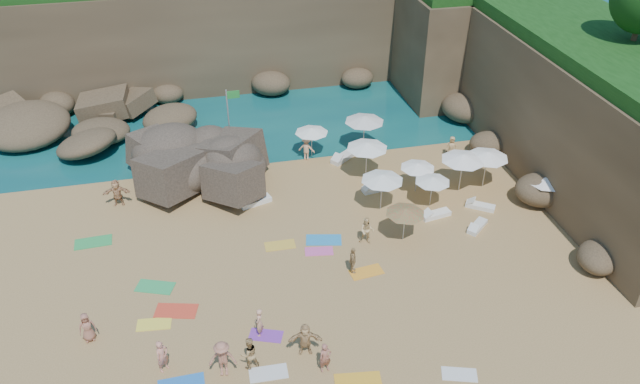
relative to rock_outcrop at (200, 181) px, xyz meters
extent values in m
plane|color=tan|center=(4.38, -8.79, 0.00)|extent=(120.00, 120.00, 0.00)
plane|color=#0C4751|center=(4.38, 21.21, 0.00)|extent=(120.00, 120.00, 0.00)
cube|color=brown|center=(6.38, 16.21, 4.00)|extent=(44.00, 8.00, 8.00)
cube|color=brown|center=(23.38, -0.79, 4.00)|extent=(8.00, 30.00, 8.00)
cube|color=brown|center=(21.38, 11.21, 4.00)|extent=(10.00, 12.00, 8.00)
cylinder|color=white|center=(-13.62, 21.21, 3.00)|extent=(0.10, 0.10, 6.00)
cylinder|color=white|center=(-12.12, 21.21, 3.00)|extent=(0.10, 0.10, 6.00)
cylinder|color=white|center=(-10.62, 21.21, 3.00)|extent=(0.10, 0.10, 6.00)
cylinder|color=silver|center=(2.32, 3.22, 2.25)|extent=(0.09, 0.09, 4.51)
cube|color=#228A33|center=(2.76, 3.22, 4.14)|extent=(0.79, 0.06, 0.51)
cylinder|color=silver|center=(7.47, 1.55, 0.97)|extent=(0.06, 0.06, 1.95)
cone|color=white|center=(7.47, 1.55, 1.90)|extent=(2.19, 2.19, 0.33)
cylinder|color=silver|center=(10.24, -1.73, 1.14)|extent=(0.07, 0.07, 2.29)
cone|color=white|center=(10.24, -1.73, 2.23)|extent=(2.57, 2.57, 0.39)
cylinder|color=silver|center=(11.04, 1.64, 1.17)|extent=(0.07, 0.07, 2.34)
cone|color=silver|center=(11.04, 1.64, 2.28)|extent=(2.63, 2.63, 0.40)
cylinder|color=silver|center=(12.70, -4.00, 0.92)|extent=(0.05, 0.05, 1.85)
cone|color=white|center=(12.70, -4.00, 1.80)|extent=(2.07, 2.07, 0.32)
cylinder|color=silver|center=(19.38, -7.05, 0.88)|extent=(0.05, 0.05, 1.77)
cone|color=white|center=(19.38, -7.05, 1.72)|extent=(1.98, 1.98, 0.30)
cylinder|color=silver|center=(10.10, -5.27, 1.08)|extent=(0.06, 0.06, 2.17)
cone|color=white|center=(10.10, -5.27, 2.12)|extent=(2.43, 2.43, 0.37)
cylinder|color=silver|center=(10.42, -8.32, 0.95)|extent=(0.06, 0.06, 1.89)
cone|color=red|center=(10.42, -8.32, 1.85)|extent=(2.12, 2.12, 0.32)
cylinder|color=silver|center=(15.33, -4.44, 1.17)|extent=(0.07, 0.07, 2.35)
cone|color=white|center=(15.33, -4.44, 2.29)|extent=(2.63, 2.63, 0.40)
cylinder|color=silver|center=(16.93, -4.34, 1.13)|extent=(0.07, 0.07, 2.26)
cone|color=white|center=(16.93, -4.34, 2.21)|extent=(2.54, 2.54, 0.39)
cylinder|color=silver|center=(13.01, -5.61, 0.91)|extent=(0.05, 0.05, 1.83)
cone|color=white|center=(13.01, -5.61, 1.78)|extent=(2.05, 2.05, 0.31)
cube|color=white|center=(3.07, -3.20, 0.15)|extent=(1.99, 1.18, 0.29)
cube|color=silver|center=(10.41, -3.39, 0.14)|extent=(1.82, 0.85, 0.27)
cube|color=silver|center=(9.39, 0.63, 0.15)|extent=(1.92, 1.70, 0.30)
cube|color=white|center=(12.93, -6.75, 0.13)|extent=(1.81, 0.88, 0.27)
cube|color=white|center=(15.78, -6.52, 0.13)|extent=(1.68, 1.40, 0.26)
cube|color=white|center=(14.76, -8.32, 0.12)|extent=(1.56, 1.45, 0.25)
cube|color=gold|center=(5.44, -17.11, 0.02)|extent=(2.05, 1.22, 0.03)
cube|color=green|center=(-2.74, -9.33, 0.02)|extent=(2.04, 1.52, 0.03)
cube|color=yellow|center=(-2.79, -11.89, 0.01)|extent=(1.62, 0.93, 0.03)
cube|color=silver|center=(1.89, -15.84, 0.01)|extent=(1.64, 0.86, 0.03)
cube|color=purple|center=(2.10, -13.71, 0.01)|extent=(1.66, 1.23, 0.03)
cube|color=red|center=(-1.78, -11.24, 0.02)|extent=(2.13, 1.44, 0.03)
cube|color=#2688CD|center=(6.20, -7.50, 0.02)|extent=(2.07, 1.34, 0.03)
cube|color=#DD56A3|center=(5.74, -8.38, 0.01)|extent=(1.58, 0.96, 0.03)
cube|color=orange|center=(7.71, -10.53, 0.01)|extent=(1.76, 1.04, 0.03)
cube|color=green|center=(-5.98, -4.96, 0.02)|extent=(1.99, 1.06, 0.03)
cube|color=gold|center=(3.81, -7.43, 0.01)|extent=(1.63, 0.83, 0.03)
cube|color=silver|center=(9.69, -17.66, 0.01)|extent=(1.62, 1.15, 0.03)
imported|color=tan|center=(-2.35, -14.66, 0.80)|extent=(0.69, 0.67, 1.60)
imported|color=tan|center=(1.19, -15.31, 0.81)|extent=(0.92, 0.79, 1.62)
imported|color=#F0B388|center=(7.04, 1.16, 0.84)|extent=(1.17, 0.90, 1.68)
imported|color=tan|center=(7.02, -10.37, 0.75)|extent=(0.53, 0.93, 1.50)
imported|color=tan|center=(16.39, -0.57, 0.74)|extent=(0.81, 0.60, 1.48)
imported|color=tan|center=(-4.75, -1.53, 0.84)|extent=(1.58, 0.54, 1.67)
imported|color=#E3A481|center=(1.86, -13.57, 0.74)|extent=(0.53, 0.63, 1.48)
imported|color=#AE6E57|center=(0.09, -15.48, 0.24)|extent=(1.43, 1.95, 0.48)
imported|color=#A66853|center=(-5.56, -12.23, 0.20)|extent=(1.02, 1.61, 0.40)
imported|color=tan|center=(3.64, -15.04, 0.21)|extent=(1.71, 1.81, 0.42)
imported|color=#A46252|center=(4.25, -16.21, 0.18)|extent=(0.80, 1.54, 0.35)
imported|color=#DFBD7F|center=(8.38, -8.22, 0.30)|extent=(1.30, 1.73, 0.59)
camera|label=1|loc=(0.14, -33.50, 20.79)|focal=35.00mm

